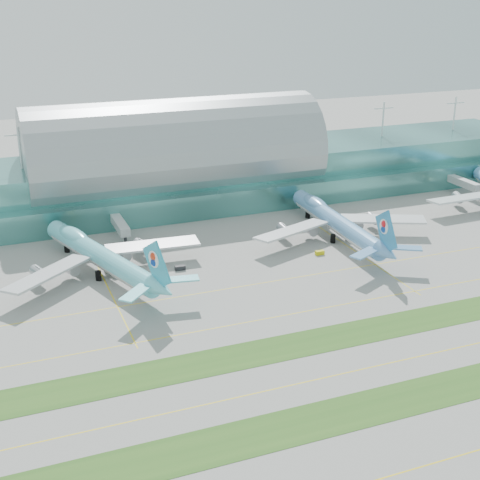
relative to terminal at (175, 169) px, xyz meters
name	(u,v)px	position (x,y,z in m)	size (l,w,h in m)	color
ground	(319,345)	(-0.01, -128.79, -14.23)	(700.00, 700.00, 0.00)	gray
terminal	(175,169)	(0.00, 0.00, 0.00)	(340.00, 69.10, 36.00)	#3D7A75
grass_strip_near	(379,405)	(-0.01, -156.79, -14.19)	(420.00, 12.00, 0.08)	#2D591E
grass_strip_far	(315,341)	(-0.01, -126.79, -14.19)	(420.00, 12.00, 0.08)	#2D591E
taxiline_a	(436,462)	(-0.01, -176.79, -14.22)	(420.00, 0.35, 0.01)	yellow
taxiline_b	(347,373)	(-0.01, -142.79, -14.22)	(420.00, 0.35, 0.01)	yellow
taxiline_c	(289,314)	(-0.01, -110.79, -14.22)	(420.00, 0.35, 0.01)	yellow
taxiline_d	(258,284)	(-0.01, -88.79, -14.22)	(420.00, 0.35, 0.01)	yellow
airliner_b	(99,254)	(-43.37, -63.19, -7.72)	(64.22, 74.57, 21.10)	#62CAD7
airliner_c	(336,221)	(41.55, -61.84, -7.77)	(66.99, 76.02, 20.93)	#5F98D1
gse_c	(149,280)	(-30.68, -75.50, -13.50)	(3.39, 1.46, 1.46)	black
gse_d	(180,268)	(-19.10, -69.88, -13.51)	(3.34, 1.53, 1.43)	black
gse_e	(320,253)	(28.69, -74.59, -13.53)	(3.05, 1.41, 1.39)	#D0C50C
gse_f	(384,248)	(51.03, -79.10, -13.43)	(3.30, 1.79, 1.60)	black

